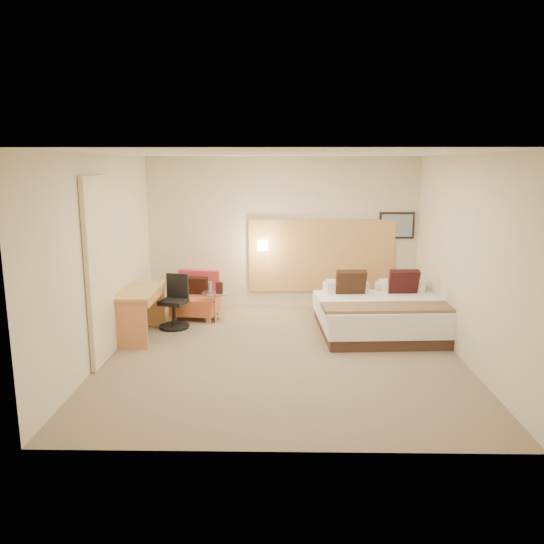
{
  "coord_description": "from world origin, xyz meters",
  "views": [
    {
      "loc": [
        -0.02,
        -6.89,
        2.57
      ],
      "look_at": [
        -0.15,
        0.64,
        1.03
      ],
      "focal_mm": 35.0,
      "sensor_mm": 36.0,
      "label": 1
    }
  ],
  "objects_px": {
    "desk": "(141,300)",
    "desk_chair": "(175,306)",
    "bed": "(380,313)",
    "lounge_chair": "(197,299)",
    "side_table": "(215,306)"
  },
  "relations": [
    {
      "from": "lounge_chair",
      "to": "desk_chair",
      "type": "height_order",
      "value": "desk_chair"
    },
    {
      "from": "bed",
      "to": "side_table",
      "type": "xyz_separation_m",
      "value": [
        -2.62,
        0.48,
        -0.03
      ]
    },
    {
      "from": "bed",
      "to": "desk",
      "type": "distance_m",
      "value": 3.65
    },
    {
      "from": "bed",
      "to": "lounge_chair",
      "type": "height_order",
      "value": "bed"
    },
    {
      "from": "bed",
      "to": "desk_chair",
      "type": "distance_m",
      "value": 3.23
    },
    {
      "from": "desk",
      "to": "desk_chair",
      "type": "bearing_deg",
      "value": 50.72
    },
    {
      "from": "lounge_chair",
      "to": "desk_chair",
      "type": "xyz_separation_m",
      "value": [
        -0.25,
        -0.61,
        0.04
      ]
    },
    {
      "from": "side_table",
      "to": "desk_chair",
      "type": "xyz_separation_m",
      "value": [
        -0.61,
        -0.31,
        0.07
      ]
    },
    {
      "from": "desk",
      "to": "desk_chair",
      "type": "distance_m",
      "value": 0.67
    },
    {
      "from": "lounge_chair",
      "to": "side_table",
      "type": "height_order",
      "value": "lounge_chair"
    },
    {
      "from": "bed",
      "to": "desk",
      "type": "height_order",
      "value": "bed"
    },
    {
      "from": "bed",
      "to": "desk_chair",
      "type": "bearing_deg",
      "value": 176.88
    },
    {
      "from": "side_table",
      "to": "bed",
      "type": "bearing_deg",
      "value": -10.45
    },
    {
      "from": "bed",
      "to": "desk_chair",
      "type": "relative_size",
      "value": 2.41
    },
    {
      "from": "lounge_chair",
      "to": "desk",
      "type": "relative_size",
      "value": 0.68
    }
  ]
}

